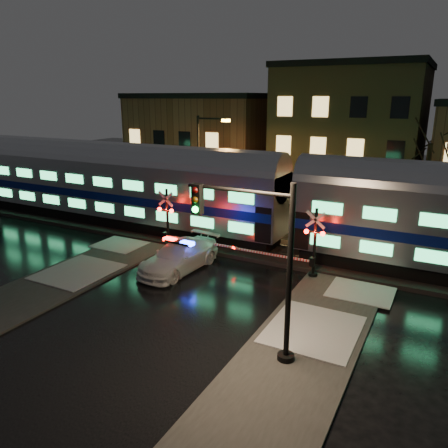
{
  "coord_description": "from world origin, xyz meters",
  "views": [
    {
      "loc": [
        10.65,
        -18.62,
        9.2
      ],
      "look_at": [
        -0.5,
        2.5,
        2.2
      ],
      "focal_mm": 35.0,
      "sensor_mm": 36.0,
      "label": 1
    }
  ],
  "objects": [
    {
      "name": "traffic_light",
      "position": [
        5.2,
        -5.53,
        3.49
      ],
      "size": [
        4.24,
        0.74,
        6.56
      ],
      "rotation": [
        0.0,
        0.0,
        -0.07
      ],
      "color": "black",
      "rests_on": "ground"
    },
    {
      "name": "crossing_signal_left",
      "position": [
        -3.98,
        2.3,
        1.6
      ],
      "size": [
        5.48,
        0.64,
        3.88
      ],
      "color": "black",
      "rests_on": "ground"
    },
    {
      "name": "police_car",
      "position": [
        -1.97,
        0.03,
        0.8
      ],
      "size": [
        2.64,
        5.6,
        1.75
      ],
      "rotation": [
        0.0,
        0.0,
        -0.08
      ],
      "color": "silver",
      "rests_on": "ground"
    },
    {
      "name": "streetlight",
      "position": [
        -5.78,
        9.0,
        4.54
      ],
      "size": [
        2.64,
        0.28,
        7.88
      ],
      "color": "black",
      "rests_on": "ground"
    },
    {
      "name": "ground",
      "position": [
        0.0,
        0.0,
        0.0
      ],
      "size": [
        120.0,
        120.0,
        0.0
      ],
      "primitive_type": "plane",
      "color": "black",
      "rests_on": "ground"
    },
    {
      "name": "building_mid",
      "position": [
        2.0,
        22.5,
        5.75
      ],
      "size": [
        12.0,
        11.0,
        11.5
      ],
      "primitive_type": "cube",
      "color": "brown",
      "rests_on": "ground"
    },
    {
      "name": "sidewalk_right",
      "position": [
        6.5,
        -6.0,
        0.06
      ],
      "size": [
        4.0,
        20.0,
        0.12
      ],
      "primitive_type": "cube",
      "color": "#2D2D2D",
      "rests_on": "ground"
    },
    {
      "name": "sidewalk_left",
      "position": [
        -6.5,
        -6.0,
        0.06
      ],
      "size": [
        4.0,
        20.0,
        0.12
      ],
      "primitive_type": "cube",
      "color": "#2D2D2D",
      "rests_on": "ground"
    },
    {
      "name": "crossing_signal_right",
      "position": [
        4.49,
        2.3,
        1.55
      ],
      "size": [
        5.33,
        0.64,
        3.78
      ],
      "color": "black",
      "rests_on": "ground"
    },
    {
      "name": "ballast",
      "position": [
        0.0,
        5.0,
        0.12
      ],
      "size": [
        90.0,
        4.2,
        0.24
      ],
      "primitive_type": "cube",
      "color": "black",
      "rests_on": "ground"
    },
    {
      "name": "building_left",
      "position": [
        -13.0,
        22.0,
        4.5
      ],
      "size": [
        14.0,
        10.0,
        9.0
      ],
      "primitive_type": "cube",
      "color": "brown",
      "rests_on": "ground"
    },
    {
      "name": "train",
      "position": [
        2.6,
        5.0,
        3.38
      ],
      "size": [
        51.0,
        3.12,
        5.92
      ],
      "color": "black",
      "rests_on": "ballast"
    }
  ]
}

